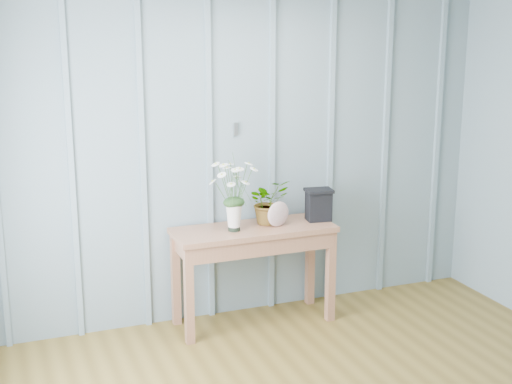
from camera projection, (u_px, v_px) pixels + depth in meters
name	position (u px, v px, depth m)	size (l,w,h in m)	color
room_shell	(321.00, 67.00, 3.99)	(4.00, 4.50, 2.50)	gray
sideboard	(254.00, 242.00, 5.29)	(1.20, 0.45, 0.75)	#8D5940
daisy_vase	(234.00, 185.00, 5.09)	(0.39, 0.30, 0.55)	black
spider_plant	(268.00, 202.00, 5.32)	(0.30, 0.26, 0.34)	#1B3918
felt_disc_vessel	(278.00, 214.00, 5.26)	(0.19, 0.05, 0.19)	#905460
carved_box	(319.00, 204.00, 5.41)	(0.22, 0.18, 0.25)	black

